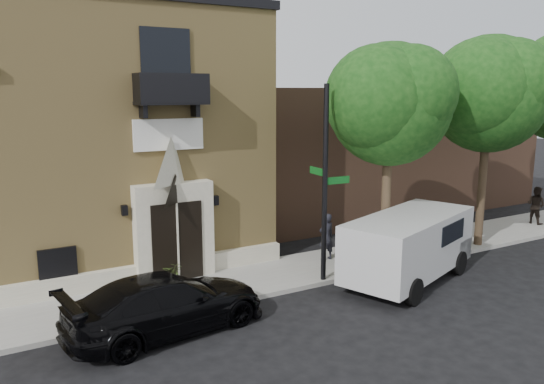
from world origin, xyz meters
The scene contains 14 objects.
ground centered at (0.00, 0.00, 0.00)m, with size 120.00×120.00×0.00m, color black.
sidewalk centered at (1.00, 1.50, 0.07)m, with size 42.00×3.00×0.15m, color gray.
church centered at (-2.99, 7.95, 4.63)m, with size 12.20×11.01×9.30m.
neighbour_building centered at (12.00, 9.00, 3.20)m, with size 18.00×8.00×6.40m, color brown.
street_tree_left centered at (6.03, 0.35, 5.87)m, with size 4.97×4.38×7.77m.
street_tree_mid centered at (11.03, 0.35, 6.20)m, with size 5.21×4.64×8.25m.
black_sedan centered at (-2.45, -0.70, 0.78)m, with size 2.19×5.39×1.56m, color black.
cargo_van centered at (5.97, -0.94, 1.26)m, with size 5.92×3.96×2.25m.
street_sign centered at (3.21, 0.22, 3.34)m, with size 1.01×1.01×6.35m.
fire_hydrant centered at (7.19, 0.22, 0.59)m, with size 0.51×0.41×0.89m.
dumpster centered at (7.40, 0.87, 0.76)m, with size 2.02×1.39×1.21m.
planter centered at (-1.23, 2.39, 0.50)m, with size 0.62×0.54×0.69m, color #57742F.
pedestrian_near centered at (4.48, 1.86, 1.02)m, with size 0.63×0.42×1.74m, color black.
pedestrian_far centered at (16.15, 1.48, 1.03)m, with size 0.85×0.67×1.76m, color black.
Camera 1 is at (-6.51, -13.46, 6.27)m, focal length 35.00 mm.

